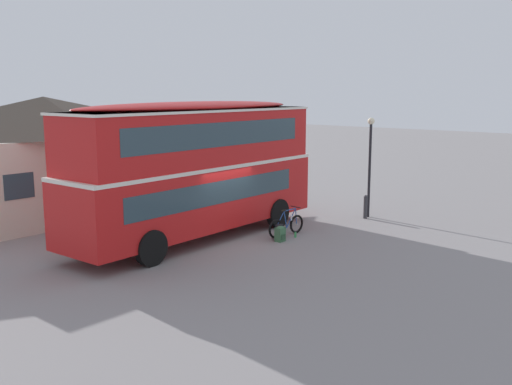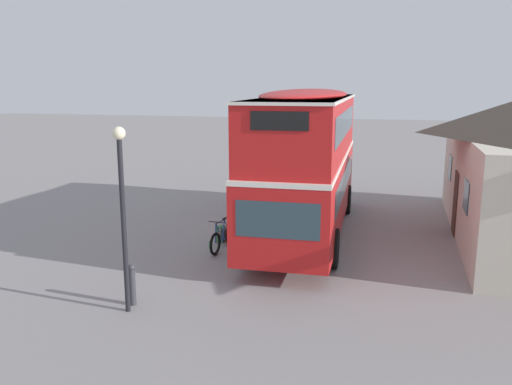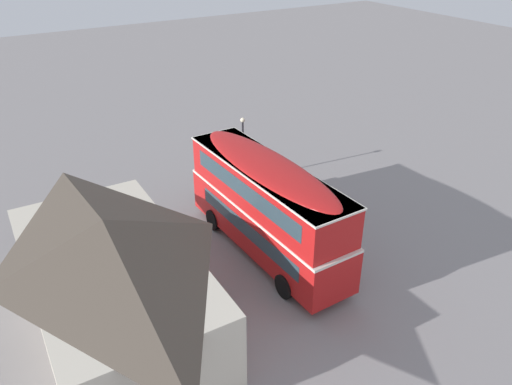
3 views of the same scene
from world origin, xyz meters
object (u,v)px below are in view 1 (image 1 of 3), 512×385
object	(u,v)px
kerb_bollard	(365,206)
street_lamp	(370,155)
backpack_on_ground	(280,234)
touring_bicycle	(285,226)
water_bottle_green_metal	(295,235)
double_decker_bus	(196,164)

from	to	relation	value
kerb_bollard	street_lamp	bearing A→B (deg)	9.72
backpack_on_ground	street_lamp	bearing A→B (deg)	-3.42
touring_bicycle	water_bottle_green_metal	bearing A→B (deg)	-81.89
water_bottle_green_metal	backpack_on_ground	bearing A→B (deg)	174.00
street_lamp	kerb_bollard	size ratio (longest dim) A/B	4.21
double_decker_bus	water_bottle_green_metal	xyz separation A→B (m)	(2.37, -2.54, -2.54)
double_decker_bus	backpack_on_ground	xyz separation A→B (m)	(1.59, -2.46, -2.37)
double_decker_bus	street_lamp	bearing A→B (deg)	-21.48
touring_bicycle	street_lamp	size ratio (longest dim) A/B	0.43
touring_bicycle	backpack_on_ground	distance (m)	0.79
touring_bicycle	street_lamp	world-z (taller)	street_lamp
double_decker_bus	street_lamp	distance (m)	7.61
double_decker_bus	water_bottle_green_metal	world-z (taller)	double_decker_bus
street_lamp	kerb_bollard	bearing A→B (deg)	-170.28
water_bottle_green_metal	street_lamp	bearing A→B (deg)	-3.00
double_decker_bus	kerb_bollard	size ratio (longest dim) A/B	10.62
double_decker_bus	touring_bicycle	world-z (taller)	double_decker_bus
backpack_on_ground	street_lamp	xyz separation A→B (m)	(5.49, -0.33, 2.28)
water_bottle_green_metal	kerb_bollard	bearing A→B (deg)	-3.97
water_bottle_green_metal	street_lamp	xyz separation A→B (m)	(4.71, -0.25, 2.46)
backpack_on_ground	street_lamp	distance (m)	5.96
touring_bicycle	kerb_bollard	size ratio (longest dim) A/B	1.82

